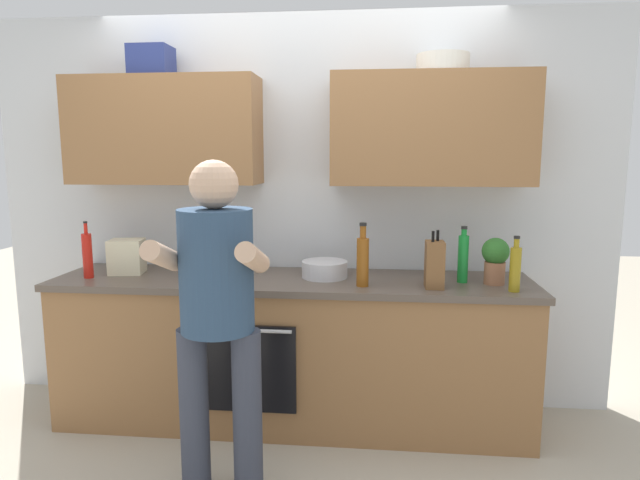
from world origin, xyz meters
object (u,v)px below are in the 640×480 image
at_px(bottle_hotsauce, 87,255).
at_px(bottle_vinegar, 189,265).
at_px(potted_herb, 495,258).
at_px(grocery_bag_rice, 127,256).
at_px(bottle_soda, 463,257).
at_px(bottle_syrup, 363,260).
at_px(mixing_bowl, 325,269).
at_px(cup_coffee, 247,267).
at_px(knife_block, 434,264).
at_px(person_standing, 217,304).
at_px(bottle_oil, 515,268).

relative_size(bottle_hotsauce, bottle_vinegar, 1.58).
xyz_separation_m(bottle_vinegar, potted_herb, (1.78, 0.03, 0.07)).
bearing_deg(bottle_hotsauce, grocery_bag_rice, 40.13).
relative_size(bottle_soda, potted_herb, 1.23).
height_order(bottle_syrup, mixing_bowl, bottle_syrup).
distance_m(cup_coffee, grocery_bag_rice, 0.75).
bearing_deg(cup_coffee, bottle_soda, -3.81).
bearing_deg(bottle_syrup, bottle_hotsauce, 178.48).
bearing_deg(cup_coffee, knife_block, -11.84).
height_order(person_standing, potted_herb, person_standing).
bearing_deg(cup_coffee, bottle_hotsauce, -167.80).
bearing_deg(bottle_oil, mixing_bowl, 167.37).
bearing_deg(cup_coffee, grocery_bag_rice, -175.98).
distance_m(mixing_bowl, knife_block, 0.66).
xyz_separation_m(bottle_soda, knife_block, (-0.18, -0.15, -0.01)).
relative_size(knife_block, grocery_bag_rice, 1.51).
distance_m(bottle_oil, knife_block, 0.42).
relative_size(bottle_vinegar, potted_herb, 0.81).
bearing_deg(cup_coffee, bottle_vinegar, -154.72).
xyz_separation_m(person_standing, grocery_bag_rice, (-0.81, 0.80, 0.06)).
bearing_deg(bottle_hotsauce, potted_herb, 2.00).
bearing_deg(person_standing, bottle_soda, 32.05).
xyz_separation_m(bottle_syrup, bottle_soda, (0.57, 0.16, -0.00)).
bearing_deg(knife_block, bottle_hotsauce, 179.03).
height_order(bottle_hotsauce, knife_block, bottle_hotsauce).
bearing_deg(person_standing, cup_coffee, 94.22).
relative_size(bottle_syrup, potted_herb, 1.35).
bearing_deg(potted_herb, bottle_syrup, -170.35).
bearing_deg(bottle_vinegar, person_standing, -61.96).
bearing_deg(bottle_syrup, knife_block, 1.32).
distance_m(bottle_vinegar, potted_herb, 1.78).
bearing_deg(bottle_syrup, person_standing, -136.94).
bearing_deg(cup_coffee, potted_herb, -4.51).
height_order(knife_block, grocery_bag_rice, knife_block).
distance_m(bottle_oil, potted_herb, 0.18).
xyz_separation_m(bottle_hotsauce, bottle_soda, (2.21, 0.11, 0.01)).
height_order(bottle_vinegar, cup_coffee, bottle_vinegar).
distance_m(bottle_vinegar, bottle_syrup, 1.04).
bearing_deg(person_standing, bottle_hotsauce, 146.32).
bearing_deg(bottle_vinegar, knife_block, -3.43).
height_order(knife_block, potted_herb, knife_block).
relative_size(bottle_oil, potted_herb, 1.14).
xyz_separation_m(person_standing, mixing_bowl, (0.42, 0.81, 0.00)).
bearing_deg(bottle_soda, bottle_oil, -38.43).
distance_m(bottle_syrup, mixing_bowl, 0.32).
bearing_deg(bottle_vinegar, bottle_syrup, -5.24).
relative_size(person_standing, bottle_oil, 5.32).
bearing_deg(potted_herb, grocery_bag_rice, 178.36).
relative_size(bottle_vinegar, grocery_bag_rice, 1.02).
height_order(cup_coffee, mixing_bowl, mixing_bowl).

